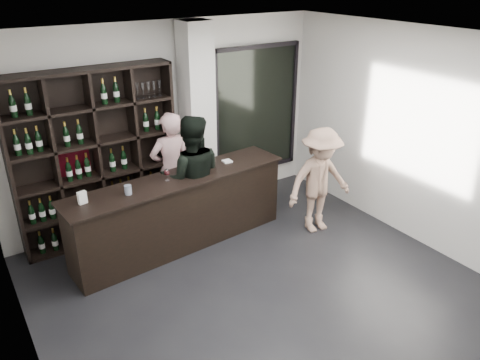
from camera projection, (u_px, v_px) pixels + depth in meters
floor at (278, 304)px, 5.40m from camera, size 5.00×5.50×0.01m
wine_shelf at (97, 158)px, 6.28m from camera, size 2.20×0.35×2.40m
structural_column at (198, 124)px, 6.85m from camera, size 0.40×0.40×2.90m
glass_panel at (256, 111)px, 7.63m from camera, size 1.60×0.08×2.10m
tasting_counter at (180, 212)px, 6.34m from camera, size 3.10×0.65×1.02m
taster_pink at (171, 170)px, 6.79m from camera, size 0.64×0.43×1.72m
taster_black at (192, 179)px, 6.38m from camera, size 1.08×0.99×1.80m
customer at (320, 181)px, 6.62m from camera, size 1.07×0.69×1.56m
wine_glass at (167, 174)px, 6.02m from camera, size 0.09×0.09×0.18m
spit_cup at (128, 190)px, 5.67m from camera, size 0.10×0.10×0.12m
napkin_stack at (227, 161)px, 6.63m from camera, size 0.13×0.13×0.02m
card_stand at (82, 198)px, 5.44m from camera, size 0.11×0.07×0.15m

